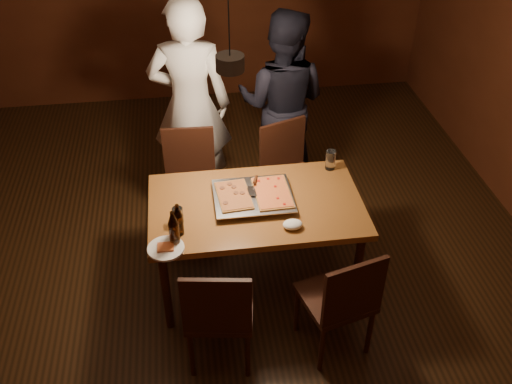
{
  "coord_description": "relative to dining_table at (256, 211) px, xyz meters",
  "views": [
    {
      "loc": [
        -0.29,
        -3.26,
        3.23
      ],
      "look_at": [
        0.14,
        -0.14,
        0.85
      ],
      "focal_mm": 40.0,
      "sensor_mm": 36.0,
      "label": 1
    }
  ],
  "objects": [
    {
      "name": "room_shell",
      "position": [
        -0.14,
        0.14,
        0.72
      ],
      "size": [
        6.0,
        6.0,
        6.0
      ],
      "color": "#351E0E",
      "rests_on": "ground"
    },
    {
      "name": "dining_table",
      "position": [
        0.0,
        0.0,
        0.0
      ],
      "size": [
        1.5,
        0.9,
        0.75
      ],
      "color": "#965A26",
      "rests_on": "floor"
    },
    {
      "name": "chair_far_left",
      "position": [
        -0.44,
        0.75,
        -0.14
      ],
      "size": [
        0.44,
        0.44,
        0.49
      ],
      "rotation": [
        0.0,
        0.0,
        3.1
      ],
      "color": "#38190F",
      "rests_on": "floor"
    },
    {
      "name": "chair_far_right",
      "position": [
        0.38,
        0.75,
        -0.14
      ],
      "size": [
        0.54,
        0.54,
        0.49
      ],
      "rotation": [
        0.0,
        0.0,
        3.49
      ],
      "color": "#38190F",
      "rests_on": "floor"
    },
    {
      "name": "chair_near_left",
      "position": [
        -0.34,
        -0.74,
        -0.14
      ],
      "size": [
        0.48,
        0.48,
        0.49
      ],
      "rotation": [
        0.0,
        0.0,
        -0.15
      ],
      "color": "#38190F",
      "rests_on": "floor"
    },
    {
      "name": "chair_near_right",
      "position": [
        0.45,
        -0.74,
        -0.14
      ],
      "size": [
        0.51,
        0.51,
        0.49
      ],
      "rotation": [
        0.0,
        0.0,
        0.26
      ],
      "color": "#38190F",
      "rests_on": "floor"
    },
    {
      "name": "pizza_tray",
      "position": [
        -0.02,
        0.03,
        0.1
      ],
      "size": [
        0.56,
        0.46,
        0.05
      ],
      "primitive_type": "cube",
      "rotation": [
        0.0,
        0.0,
        -0.02
      ],
      "color": "silver",
      "rests_on": "dining_table"
    },
    {
      "name": "pizza_meat",
      "position": [
        -0.15,
        0.04,
        0.13
      ],
      "size": [
        0.25,
        0.37,
        0.02
      ],
      "primitive_type": "cube",
      "rotation": [
        0.0,
        0.0,
        0.08
      ],
      "color": "maroon",
      "rests_on": "pizza_tray"
    },
    {
      "name": "pizza_cheese",
      "position": [
        0.12,
        0.04,
        0.13
      ],
      "size": [
        0.26,
        0.4,
        0.02
      ],
      "primitive_type": "cube",
      "rotation": [
        0.0,
        0.0,
        0.03
      ],
      "color": "gold",
      "rests_on": "pizza_tray"
    },
    {
      "name": "spatula",
      "position": [
        -0.01,
        0.06,
        0.14
      ],
      "size": [
        0.15,
        0.25,
        0.04
      ],
      "primitive_type": null,
      "rotation": [
        0.0,
        0.0,
        -0.26
      ],
      "color": "silver",
      "rests_on": "pizza_tray"
    },
    {
      "name": "beer_bottle_a",
      "position": [
        -0.57,
        -0.34,
        0.2
      ],
      "size": [
        0.07,
        0.07,
        0.26
      ],
      "color": "black",
      "rests_on": "dining_table"
    },
    {
      "name": "beer_bottle_b",
      "position": [
        -0.54,
        -0.25,
        0.19
      ],
      "size": [
        0.06,
        0.06,
        0.24
      ],
      "color": "black",
      "rests_on": "dining_table"
    },
    {
      "name": "water_glass_left",
      "position": [
        -0.55,
        -0.13,
        0.13
      ],
      "size": [
        0.07,
        0.07,
        0.12
      ],
      "primitive_type": "cylinder",
      "color": "silver",
      "rests_on": "dining_table"
    },
    {
      "name": "water_glass_right",
      "position": [
        0.62,
        0.35,
        0.15
      ],
      "size": [
        0.08,
        0.08,
        0.16
      ],
      "primitive_type": "cylinder",
      "color": "silver",
      "rests_on": "dining_table"
    },
    {
      "name": "plate_slice",
      "position": [
        -0.63,
        -0.39,
        0.08
      ],
      "size": [
        0.24,
        0.24,
        0.03
      ],
      "color": "white",
      "rests_on": "dining_table"
    },
    {
      "name": "napkin",
      "position": [
        0.2,
        -0.29,
        0.1
      ],
      "size": [
        0.13,
        0.1,
        0.06
      ],
      "primitive_type": "ellipsoid",
      "color": "white",
      "rests_on": "dining_table"
    },
    {
      "name": "diner_white",
      "position": [
        -0.39,
        1.16,
        0.26
      ],
      "size": [
        0.73,
        0.53,
        1.87
      ],
      "primitive_type": "imported",
      "rotation": [
        0.0,
        0.0,
        3.02
      ],
      "color": "white",
      "rests_on": "floor"
    },
    {
      "name": "diner_dark",
      "position": [
        0.41,
        1.26,
        0.16
      ],
      "size": [
        1.0,
        0.9,
        1.68
      ],
      "primitive_type": "imported",
      "rotation": [
        0.0,
        0.0,
        2.75
      ],
      "color": "black",
      "rests_on": "floor"
    },
    {
      "name": "pendant_lamp",
      "position": [
        -0.14,
        0.14,
        1.08
      ],
      "size": [
        0.18,
        0.18,
        1.1
      ],
      "color": "black",
      "rests_on": "ceiling"
    }
  ]
}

